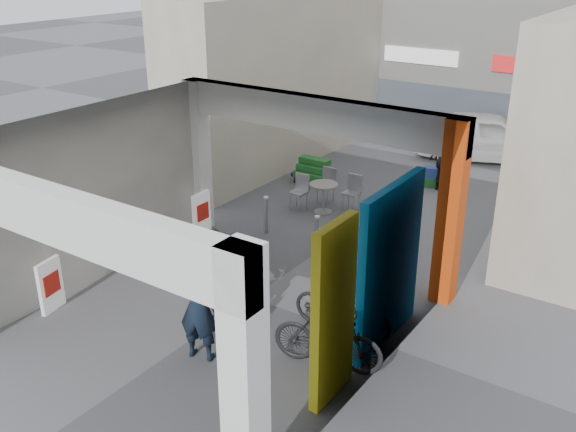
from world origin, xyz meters
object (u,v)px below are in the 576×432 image
Objects in this scene: border_collie at (254,311)px; man_with_dog at (198,308)px; cafe_set at (325,196)px; man_crates at (445,162)px; white_van at (489,136)px; produce_stand at (312,174)px; man_elderly at (353,264)px; bicycle_rear at (328,338)px; man_back_turned at (214,273)px; bicycle_front at (343,308)px.

border_collie is 0.32× the size of man_with_dog.
cafe_set is 3.53m from man_crates.
white_van is at bearing -78.08° from man_crates.
produce_stand is at bearing 123.97° from white_van.
man_elderly reaches higher than cafe_set.
cafe_set reaches higher than border_collie.
produce_stand is 0.68× the size of man_elderly.
white_van is (-1.42, 11.96, 0.22)m from bicycle_rear.
bicycle_rear is (4.76, -7.07, 0.26)m from produce_stand.
man_crates is (0.32, 9.51, -0.10)m from man_with_dog.
man_with_dog is 12.89m from white_van.
man_elderly is at bearing 28.06° from man_back_turned.
man_elderly is at bearing 57.55° from border_collie.
cafe_set is 0.83× the size of bicycle_front.
man_back_turned reaches higher than bicycle_rear.
man_back_turned is 0.91× the size of bicycle_front.
cafe_set is 5.61m from man_back_turned.
man_elderly reaches higher than bicycle_rear.
man_elderly is at bearing 6.22° from bicycle_rear.
produce_stand is (-1.24, 1.34, -0.04)m from cafe_set.
border_collie is at bearing -109.42° from man_with_dog.
produce_stand is 0.24× the size of white_van.
bicycle_rear is at bearing -166.83° from bicycle_front.
man_elderly is at bearing 162.62° from white_van.
cafe_set is at bearing 119.87° from man_elderly.
man_with_dog is at bearing -75.23° from produce_stand.
man_elderly is 6.64m from man_crates.
man_crates is at bearing 19.72° from produce_stand.
white_van is at bearing 68.65° from man_back_turned.
man_elderly is 9.99m from white_van.
bicycle_front reaches higher than border_collie.
man_with_dog reaches higher than man_crates.
man_with_dog is 1.13× the size of man_crates.
bicycle_rear reaches higher than border_collie.
cafe_set is 5.72m from bicycle_front.
cafe_set is 0.34× the size of white_van.
man_elderly is 1.11m from bicycle_front.
border_collie is 0.32× the size of bicycle_front.
produce_stand is 7.53m from bicycle_front.
man_back_turned is at bearing -79.42° from cafe_set.
cafe_set reaches higher than produce_stand.
man_crates is at bearing 156.70° from white_van.
white_van is at bearing 50.32° from produce_stand.
produce_stand is 3.62m from man_crates.
man_back_turned is (-0.75, -0.16, 0.59)m from border_collie.
man_crates is 0.90× the size of bicycle_rear.
border_collie is at bearing 109.15° from bicycle_front.
bicycle_front is (1.21, -7.59, -0.33)m from man_crates.
border_collie is at bearing -131.25° from man_elderly.
produce_stand is 0.59× the size of bicycle_front.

